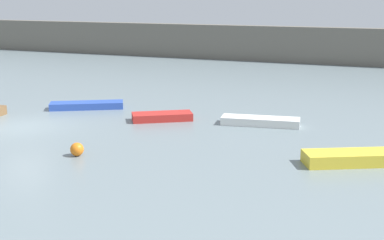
# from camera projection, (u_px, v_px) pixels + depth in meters

# --- Properties ---
(ground_plane) EXTENTS (120.00, 120.00, 0.00)m
(ground_plane) POSITION_uv_depth(u_px,v_px,m) (23.00, 127.00, 25.06)
(ground_plane) COLOR slate
(embankment_wall) EXTENTS (80.00, 1.20, 3.27)m
(embankment_wall) POSITION_uv_depth(u_px,v_px,m) (217.00, 42.00, 50.62)
(embankment_wall) COLOR #666056
(embankment_wall) RESTS_ON ground_plane
(rowboat_blue) EXTENTS (3.97, 2.82, 0.37)m
(rowboat_blue) POSITION_uv_depth(u_px,v_px,m) (87.00, 105.00, 29.05)
(rowboat_blue) COLOR #2B4CAD
(rowboat_blue) RESTS_ON ground_plane
(rowboat_red) EXTENTS (3.11, 2.49, 0.38)m
(rowboat_red) POSITION_uv_depth(u_px,v_px,m) (162.00, 117.00, 26.38)
(rowboat_red) COLOR red
(rowboat_red) RESTS_ON ground_plane
(rowboat_white) EXTENTS (3.86, 1.58, 0.38)m
(rowboat_white) POSITION_uv_depth(u_px,v_px,m) (260.00, 121.00, 25.43)
(rowboat_white) COLOR white
(rowboat_white) RESTS_ON ground_plane
(rowboat_yellow) EXTENTS (3.49, 2.52, 0.48)m
(rowboat_yellow) POSITION_uv_depth(u_px,v_px,m) (349.00, 158.00, 19.61)
(rowboat_yellow) COLOR gold
(rowboat_yellow) RESTS_ON ground_plane
(mooring_buoy) EXTENTS (0.53, 0.53, 0.53)m
(mooring_buoy) POSITION_uv_depth(u_px,v_px,m) (77.00, 149.00, 20.60)
(mooring_buoy) COLOR orange
(mooring_buoy) RESTS_ON ground_plane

